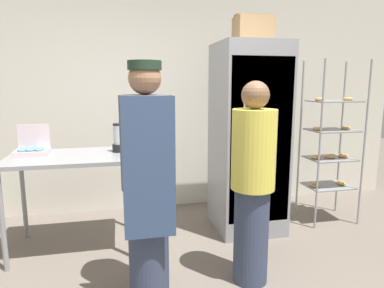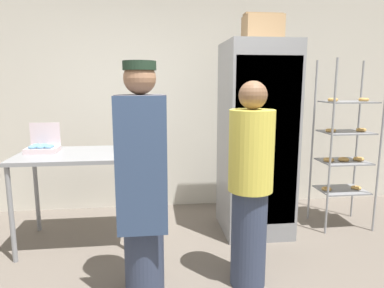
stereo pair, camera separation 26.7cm
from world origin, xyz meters
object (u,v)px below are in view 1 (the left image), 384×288
object	(u,v)px
donut_box	(32,150)
person_customer	(253,183)
person_baker	(147,180)
baking_rack	(331,144)
blender_pitcher	(118,139)
cardboard_storage_box	(253,30)
refrigerator	(248,139)

from	to	relation	value
donut_box	person_customer	world-z (taller)	person_customer
person_baker	person_customer	xyz separation A→B (m)	(0.81, 0.02, -0.08)
baking_rack	blender_pitcher	bearing A→B (deg)	-179.20
blender_pitcher	cardboard_storage_box	xyz separation A→B (m)	(1.43, 0.14, 1.09)
refrigerator	person_baker	xyz separation A→B (m)	(-1.16, -1.03, -0.10)
refrigerator	person_customer	world-z (taller)	refrigerator
person_baker	person_customer	world-z (taller)	person_baker
baking_rack	donut_box	world-z (taller)	baking_rack
baking_rack	blender_pitcher	size ratio (longest dim) A/B	6.50
blender_pitcher	person_baker	bearing A→B (deg)	-79.03
refrigerator	cardboard_storage_box	size ratio (longest dim) A/B	5.06
refrigerator	blender_pitcher	world-z (taller)	refrigerator
cardboard_storage_box	donut_box	bearing A→B (deg)	-176.80
baking_rack	person_customer	bearing A→B (deg)	-143.29
refrigerator	person_customer	xyz separation A→B (m)	(-0.35, -1.01, -0.18)
blender_pitcher	cardboard_storage_box	size ratio (longest dim) A/B	0.71
refrigerator	baking_rack	size ratio (longest dim) A/B	1.09
baking_rack	donut_box	size ratio (longest dim) A/B	6.20
donut_box	blender_pitcher	distance (m)	0.80
person_baker	blender_pitcher	bearing A→B (deg)	100.97
donut_box	person_customer	size ratio (longest dim) A/B	0.18
baking_rack	cardboard_storage_box	xyz separation A→B (m)	(-0.94, 0.11, 1.23)
person_baker	cardboard_storage_box	bearing A→B (deg)	42.69
person_customer	baking_rack	bearing A→B (deg)	36.71
blender_pitcher	refrigerator	bearing A→B (deg)	1.16
refrigerator	person_baker	bearing A→B (deg)	-138.63
blender_pitcher	person_customer	bearing A→B (deg)	-44.21
donut_box	person_baker	distance (m)	1.42
donut_box	blender_pitcher	bearing A→B (deg)	-1.06
baking_rack	blender_pitcher	distance (m)	2.37
cardboard_storage_box	person_baker	size ratio (longest dim) A/B	0.23
refrigerator	donut_box	bearing A→B (deg)	-179.66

